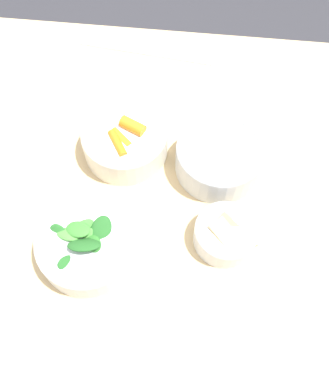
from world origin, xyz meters
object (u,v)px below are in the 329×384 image
at_px(bowl_greens, 87,244).
at_px(ruler, 147,50).
at_px(bowl_carrots, 125,141).
at_px(bowl_beans_hotdog, 219,158).
at_px(bowl_cookies, 225,234).

bearing_deg(bowl_greens, ruler, 85.76).
bearing_deg(bowl_carrots, ruler, 89.15).
xyz_separation_m(bowl_carrots, bowl_beans_hotdog, (0.19, -0.02, -0.00)).
relative_size(bowl_greens, bowl_cookies, 1.57).
height_order(bowl_carrots, bowl_beans_hotdog, bowl_carrots).
xyz_separation_m(bowl_carrots, bowl_cookies, (0.21, -0.17, -0.01)).
distance_m(bowl_greens, ruler, 0.51).
distance_m(bowl_carrots, bowl_cookies, 0.27).
xyz_separation_m(bowl_greens, bowl_beans_hotdog, (0.22, 0.20, 0.00)).
bearing_deg(ruler, bowl_carrots, -90.85).
distance_m(bowl_beans_hotdog, bowl_cookies, 0.16).
height_order(bowl_greens, ruler, bowl_greens).
bearing_deg(bowl_carrots, bowl_cookies, -39.99).
bearing_deg(ruler, bowl_beans_hotdog, -59.39).
height_order(bowl_carrots, bowl_greens, bowl_carrots).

